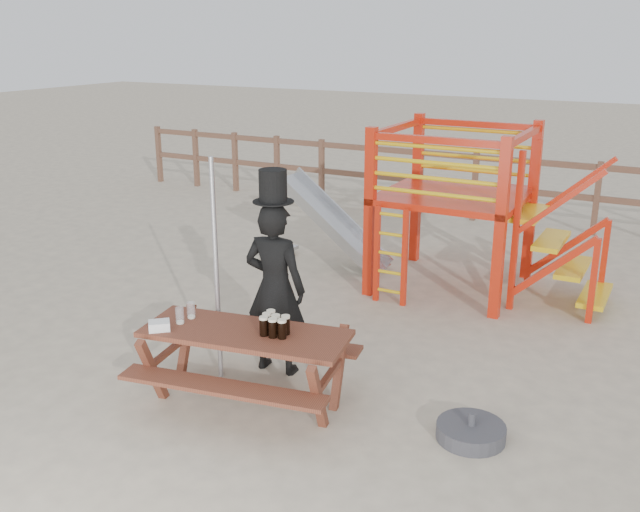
{
  "coord_description": "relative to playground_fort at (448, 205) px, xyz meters",
  "views": [
    {
      "loc": [
        2.83,
        -4.93,
        3.21
      ],
      "look_at": [
        -0.22,
        0.8,
        1.13
      ],
      "focal_mm": 40.0,
      "sensor_mm": 36.0,
      "label": 1
    }
  ],
  "objects": [
    {
      "name": "parasol_base",
      "position": [
        1.4,
        -3.44,
        -1.01
      ],
      "size": [
        0.57,
        0.57,
        0.24
      ],
      "color": "#3A393F",
      "rests_on": "ground"
    },
    {
      "name": "paper_bag",
      "position": [
        -1.22,
        -4.13,
        -0.33
      ],
      "size": [
        0.23,
        0.22,
        0.08
      ],
      "primitive_type": "cube",
      "rotation": [
        0.0,
        0.0,
        0.72
      ],
      "color": "white",
      "rests_on": "picnic_table"
    },
    {
      "name": "empty_glasses",
      "position": [
        -1.14,
        -3.86,
        -0.3
      ],
      "size": [
        0.08,
        0.22,
        0.15
      ],
      "color": "silver",
      "rests_on": "picnic_table"
    },
    {
      "name": "stout_pints",
      "position": [
        -0.29,
        -3.73,
        -0.29
      ],
      "size": [
        0.27,
        0.23,
        0.17
      ],
      "color": "black",
      "rests_on": "picnic_table"
    },
    {
      "name": "man_with_hat",
      "position": [
        -0.66,
        -3.1,
        -0.18
      ],
      "size": [
        0.64,
        0.45,
        1.99
      ],
      "rotation": [
        0.0,
        0.0,
        3.21
      ],
      "color": "black",
      "rests_on": "ground"
    },
    {
      "name": "back_fence",
      "position": [
        -0.12,
        3.42,
        -0.34
      ],
      "size": [
        15.09,
        0.09,
        1.2
      ],
      "color": "brown",
      "rests_on": "ground"
    },
    {
      "name": "playground_fort",
      "position": [
        0.0,
        0.0,
        0.0
      ],
      "size": [
        4.71,
        1.84,
        2.1
      ],
      "color": "red",
      "rests_on": "ground"
    },
    {
      "name": "metal_pole",
      "position": [
        -1.05,
        -3.49,
        -0.0
      ],
      "size": [
        0.05,
        0.05,
        2.13
      ],
      "primitive_type": "cylinder",
      "color": "#B2B2B7",
      "rests_on": "ground"
    },
    {
      "name": "picnic_table",
      "position": [
        -0.54,
        -3.8,
        -0.63
      ],
      "size": [
        1.99,
        1.53,
        0.7
      ],
      "rotation": [
        0.0,
        0.0,
        0.17
      ],
      "color": "brown",
      "rests_on": "ground"
    },
    {
      "name": "ground",
      "position": [
        -0.12,
        -3.58,
        -1.07
      ],
      "size": [
        60.0,
        60.0,
        0.0
      ],
      "primitive_type": "plane",
      "color": "#C2B296",
      "rests_on": "ground"
    }
  ]
}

